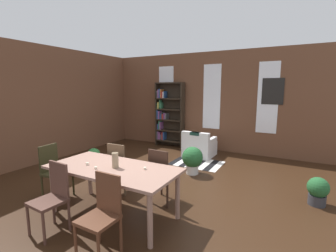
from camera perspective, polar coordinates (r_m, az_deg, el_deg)
ground_plane at (r=4.83m, az=-3.39°, el=-14.74°), size 9.02×9.02×0.00m
back_wall_brick at (r=7.63m, az=10.59°, el=5.74°), size 7.94×0.12×3.06m
left_wall_brick at (r=6.99m, az=-29.01°, el=4.48°), size 0.12×7.88×3.06m
window_pane_0 at (r=8.21m, az=-0.43°, el=7.18°), size 0.55×0.02×1.99m
window_pane_1 at (r=7.56m, az=10.46°, el=6.88°), size 0.55×0.02×1.99m
window_pane_2 at (r=7.22m, az=22.83°, el=6.23°), size 0.55×0.02×1.99m
dining_table at (r=3.75m, az=-13.10°, el=-10.74°), size 2.01×0.96×0.78m
vase_on_table at (r=3.65m, az=-12.55°, el=-8.03°), size 0.10×0.10×0.23m
tealight_candle_0 at (r=3.70m, az=-16.96°, el=-9.57°), size 0.04×0.04×0.03m
tealight_candle_1 at (r=3.92m, az=-18.80°, el=-8.58°), size 0.04×0.04×0.04m
tealight_candle_2 at (r=3.53m, az=-5.56°, el=-10.09°), size 0.04×0.04×0.03m
dining_chair_far_right at (r=4.10m, az=-1.49°, el=-11.46°), size 0.43×0.43×0.95m
dining_chair_head_left at (r=4.79m, az=-25.70°, el=-9.32°), size 0.43×0.43×0.95m
dining_chair_near_right at (r=3.06m, az=-15.49°, el=-19.23°), size 0.40×0.40×0.95m
dining_chair_far_left at (r=4.59m, az=-11.40°, el=-9.37°), size 0.41×0.41×0.95m
dining_chair_near_left at (r=3.70m, az=-25.97°, el=-14.76°), size 0.42×0.42×0.95m
bookshelf_tall at (r=8.04m, az=-0.09°, el=2.80°), size 1.00×0.28×2.14m
armchair_white at (r=6.94m, az=7.45°, el=-4.97°), size 0.82×0.82×0.75m
potted_plant_by_shelf at (r=6.19m, az=-17.38°, el=-7.12°), size 0.32×0.32×0.49m
potted_plant_corner at (r=5.51m, az=5.88°, el=-7.82°), size 0.48×0.48×0.63m
potted_plant_window at (r=4.83m, az=32.29°, el=-12.94°), size 0.34×0.34×0.48m
striped_rug at (r=6.38m, az=6.92°, el=-8.78°), size 1.28×0.94×0.01m
framed_picture at (r=7.20m, az=23.84°, el=7.62°), size 0.56×0.03×0.72m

